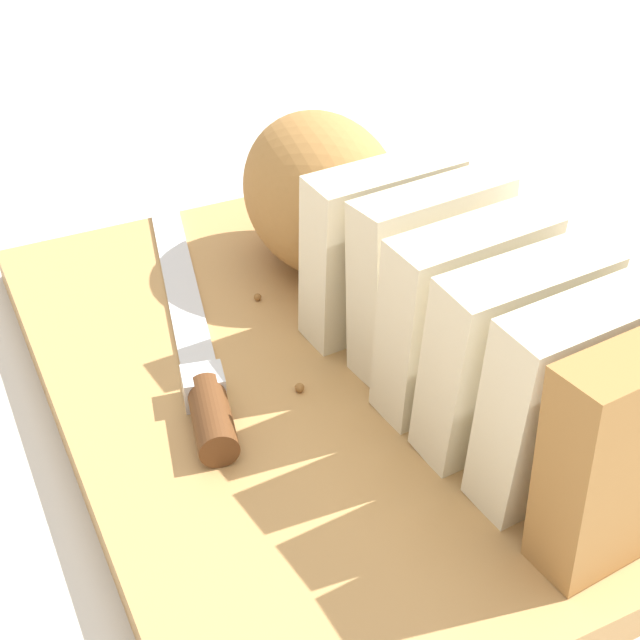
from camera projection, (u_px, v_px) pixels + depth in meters
ground_plane at (320, 393)px, 0.52m from camera, size 3.00×3.00×0.00m
cutting_board at (320, 379)px, 0.52m from camera, size 0.42×0.30×0.02m
bread_loaf at (410, 267)px, 0.50m from camera, size 0.35×0.11×0.10m
bread_knife at (199, 363)px, 0.50m from camera, size 0.28×0.09×0.02m
crumb_near_knife at (257, 297)px, 0.56m from camera, size 0.00×0.00×0.00m
crumb_near_loaf at (376, 307)px, 0.55m from camera, size 0.01×0.01×0.01m
crumb_stray_left at (300, 388)px, 0.49m from camera, size 0.01×0.01×0.01m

